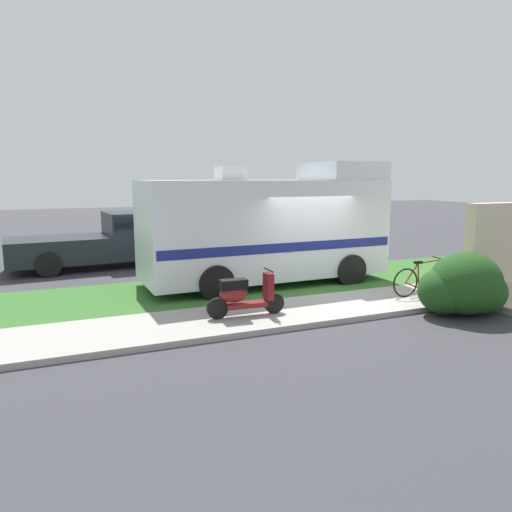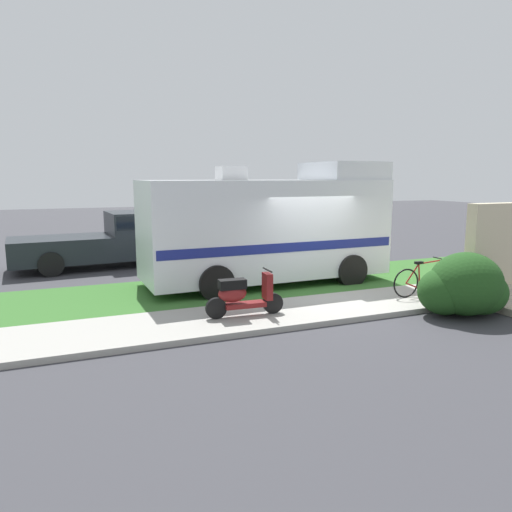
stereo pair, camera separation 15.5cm
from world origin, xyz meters
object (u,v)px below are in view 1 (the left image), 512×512
(motorhome_rv, at_px, (269,227))
(bottle_spare, at_px, (478,281))
(bottle_green, at_px, (441,282))
(pickup_truck_near, at_px, (117,237))
(bicycle, at_px, (424,280))
(scooter, at_px, (243,295))

(motorhome_rv, relative_size, bottle_spare, 27.35)
(motorhome_rv, bearing_deg, bottle_green, -30.57)
(bottle_spare, bearing_deg, pickup_truck_near, 138.83)
(bottle_green, relative_size, bottle_spare, 0.97)
(bottle_green, height_order, bottle_spare, bottle_spare)
(bicycle, xyz_separation_m, bottle_green, (1.22, 0.67, -0.29))
(bicycle, height_order, bottle_spare, bicycle)
(bicycle, bearing_deg, scooter, 179.28)
(motorhome_rv, height_order, pickup_truck_near, motorhome_rv)
(bicycle, xyz_separation_m, pickup_truck_near, (-6.31, 7.73, 0.46))
(motorhome_rv, distance_m, bottle_spare, 5.83)
(bottle_green, bearing_deg, pickup_truck_near, 136.85)
(bottle_green, bearing_deg, scooter, -174.13)
(pickup_truck_near, height_order, bottle_spare, pickup_truck_near)
(scooter, bearing_deg, pickup_truck_near, 101.67)
(scooter, relative_size, bottle_spare, 6.80)
(motorhome_rv, xyz_separation_m, bottle_spare, (4.96, -2.72, -1.40))
(scooter, bearing_deg, bicycle, -0.72)
(bottle_spare, bearing_deg, scooter, -177.89)
(bicycle, height_order, bottle_green, bicycle)
(pickup_truck_near, bearing_deg, scooter, -78.33)
(bicycle, relative_size, bottle_green, 7.45)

